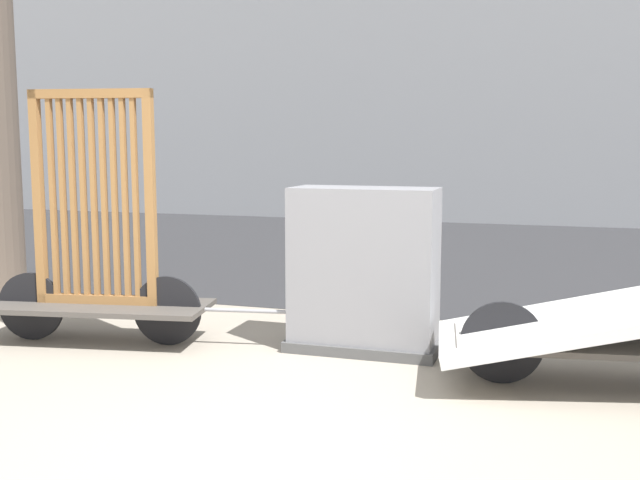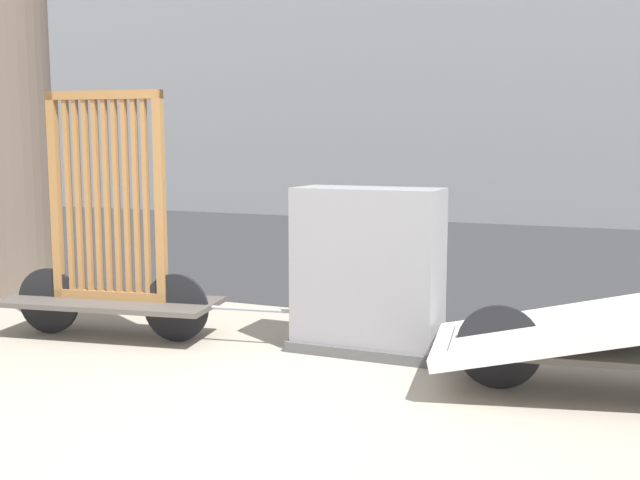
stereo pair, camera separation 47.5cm
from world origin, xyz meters
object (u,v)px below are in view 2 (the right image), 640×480
object	(u,v)px
bike_cart_with_bedframe	(110,257)
advertising_column	(0,121)
bike_cart_with_mattress	(594,332)
utility_cabinet	(368,276)

from	to	relation	value
bike_cart_with_bedframe	advertising_column	xyz separation A→B (m)	(-2.33, 1.20, 1.15)
bike_cart_with_bedframe	bike_cart_with_mattress	world-z (taller)	bike_cart_with_bedframe
bike_cart_with_mattress	advertising_column	xyz separation A→B (m)	(-6.01, 1.20, 1.40)
bike_cart_with_mattress	utility_cabinet	world-z (taller)	utility_cabinet
bike_cart_with_bedframe	advertising_column	size ratio (longest dim) A/B	0.70
bike_cart_with_bedframe	utility_cabinet	distance (m)	2.10
advertising_column	utility_cabinet	bearing A→B (deg)	-10.30
bike_cart_with_bedframe	bike_cart_with_mattress	xyz separation A→B (m)	(3.69, -0.00, -0.25)
bike_cart_with_bedframe	utility_cabinet	bearing A→B (deg)	1.77
utility_cabinet	advertising_column	distance (m)	4.62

